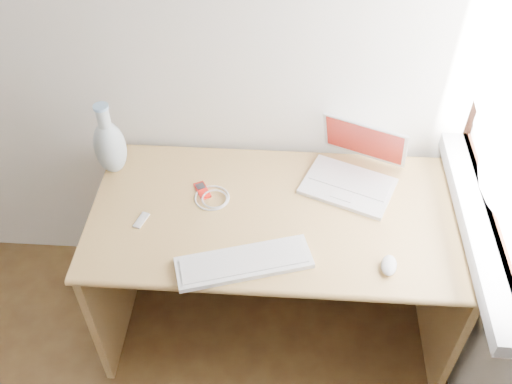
# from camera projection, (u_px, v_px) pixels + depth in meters

# --- Properties ---
(desk) EXTENTS (1.36, 0.68, 0.72)m
(desk) POSITION_uv_depth(u_px,v_px,m) (277.00, 233.00, 2.25)
(desk) COLOR tan
(desk) RESTS_ON floor
(laptop) EXTENTS (0.39, 0.38, 0.22)m
(laptop) POSITION_uv_depth(u_px,v_px,m) (349.00, 170.00, 2.14)
(laptop) COLOR white
(laptop) RESTS_ON desk
(external_keyboard) EXTENTS (0.47, 0.26, 0.02)m
(external_keyboard) POSITION_uv_depth(u_px,v_px,m) (244.00, 262.00, 1.88)
(external_keyboard) COLOR white
(external_keyboard) RESTS_ON desk
(mouse) EXTENTS (0.07, 0.10, 0.03)m
(mouse) POSITION_uv_depth(u_px,v_px,m) (389.00, 265.00, 1.86)
(mouse) COLOR white
(mouse) RESTS_ON desk
(ipod) EXTENTS (0.08, 0.10, 0.01)m
(ipod) POSITION_uv_depth(u_px,v_px,m) (202.00, 190.00, 2.13)
(ipod) COLOR #A7110B
(ipod) RESTS_ON desk
(cable_coil) EXTENTS (0.17, 0.17, 0.01)m
(cable_coil) POSITION_uv_depth(u_px,v_px,m) (212.00, 198.00, 2.10)
(cable_coil) COLOR white
(cable_coil) RESTS_ON desk
(remote) EXTENTS (0.05, 0.08, 0.01)m
(remote) POSITION_uv_depth(u_px,v_px,m) (141.00, 220.00, 2.02)
(remote) COLOR white
(remote) RESTS_ON desk
(vase) EXTENTS (0.12, 0.12, 0.31)m
(vase) POSITION_uv_depth(u_px,v_px,m) (110.00, 145.00, 2.13)
(vase) COLOR silver
(vase) RESTS_ON desk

